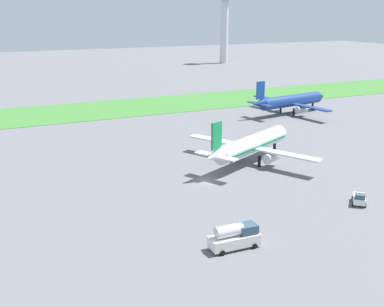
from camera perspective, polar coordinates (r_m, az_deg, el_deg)
The scene contains 7 objects.
ground_plane at distance 85.79m, azimuth 1.67°, elevation -3.23°, with size 600.00×600.00×0.00m, color slate.
grass_taxiway_strip at distance 149.32m, azimuth -10.57°, elevation 5.08°, with size 360.00×28.00×0.08m, color #3D7533.
airplane_midfield_jet at distance 95.39m, azimuth 6.90°, elevation 1.03°, with size 26.85×26.94×10.28m.
airplane_parked_jet_far at distance 143.11m, azimuth 11.41°, elevation 6.04°, with size 28.67×29.10×10.32m.
pushback_tug_near_gate at distance 79.83m, azimuth 19.01°, elevation -5.02°, with size 3.73×3.89×1.95m.
fuel_truck_midfield at distance 62.27m, azimuth 5.06°, elevation -9.66°, with size 6.57×2.80×3.29m.
control_tower at distance 277.27m, azimuth 3.82°, elevation 15.16°, with size 8.00×8.00×38.28m.
Camera 1 is at (-36.64, -71.94, 29.02)m, focal length 45.50 mm.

